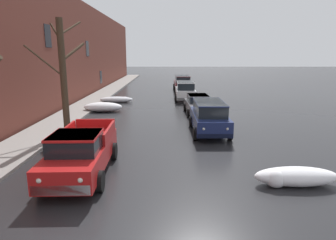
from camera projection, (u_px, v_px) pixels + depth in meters
name	position (u px, v px, depth m)	size (l,w,h in m)	color
left_sidewalk_slab	(73.00, 113.00, 22.30)	(2.43, 80.00, 0.14)	gray
brick_townhouse_facade	(44.00, 49.00, 21.26)	(0.63, 80.00, 9.60)	brown
snow_bank_near_corner_left	(102.00, 107.00, 23.14)	(3.00, 1.39, 0.72)	white
snow_bank_along_left_kerb	(293.00, 177.00, 10.16)	(2.89, 0.97, 0.64)	white
snow_bank_mid_block_left	(116.00, 100.00, 27.52)	(3.09, 1.03, 0.53)	white
snow_bank_along_right_kerb	(59.00, 145.00, 13.76)	(1.95, 0.96, 0.74)	white
bare_tree_second_along_sidewalk	(63.00, 73.00, 16.42)	(2.38, 3.12, 6.36)	#423323
pickup_truck_red_approaching_near_lane	(80.00, 152.00, 10.91)	(2.21, 5.23, 1.76)	red
suv_darkblue_parked_kerbside_close	(208.00, 116.00, 16.75)	(2.03, 4.63, 1.82)	navy
sedan_grey_parked_kerbside_mid	(197.00, 104.00, 22.28)	(2.07, 4.15, 1.42)	slate
suv_white_parked_far_down_block	(184.00, 90.00, 28.41)	(2.01, 4.28, 1.82)	silver
suv_maroon_queued_behind_truck	(181.00, 83.00, 36.02)	(2.22, 4.69, 1.82)	maroon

